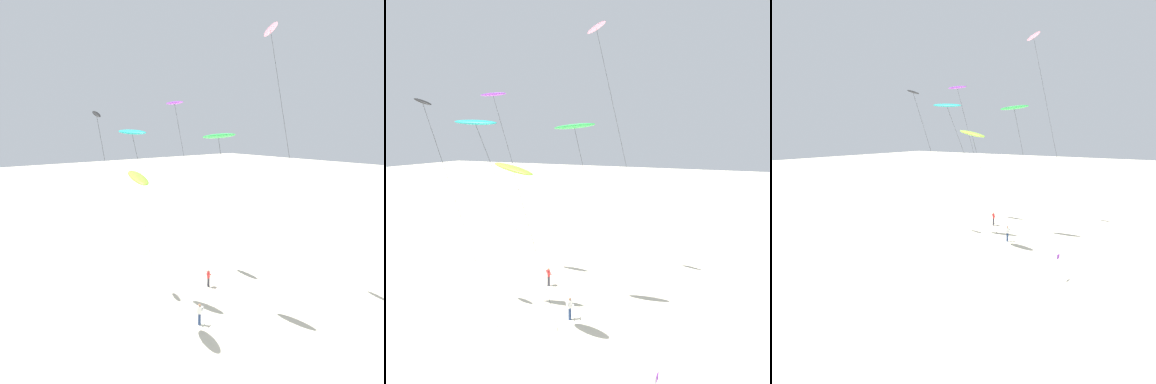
# 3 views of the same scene
# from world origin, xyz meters

# --- Properties ---
(ground_plane) EXTENTS (260.00, 260.00, 0.00)m
(ground_plane) POSITION_xyz_m (0.00, 0.00, 0.00)
(ground_plane) COLOR beige
(kite_pink) EXTENTS (1.40, 6.81, 22.62)m
(kite_pink) POSITION_xyz_m (13.29, 7.53, 21.54)
(kite_pink) COLOR pink
(kite_pink) RESTS_ON ground
(kite_teal) EXTENTS (1.33, 8.38, 14.25)m
(kite_teal) POSITION_xyz_m (2.84, 12.44, 13.84)
(kite_teal) COLOR teal
(kite_teal) RESTS_ON ground
(kite_black) EXTENTS (1.05, 7.45, 15.74)m
(kite_black) POSITION_xyz_m (1.53, 15.82, 14.92)
(kite_black) COLOR black
(kite_black) RESTS_ON ground
(kite_green) EXTENTS (1.05, 5.13, 14.02)m
(kite_green) POSITION_xyz_m (6.59, 6.57, 13.59)
(kite_green) COLOR green
(kite_green) RESTS_ON ground
(kite_purple) EXTENTS (0.99, 7.04, 16.76)m
(kite_purple) POSITION_xyz_m (9.52, 15.90, 16.41)
(kite_purple) COLOR purple
(kite_purple) RESTS_ON ground
(kite_lime) EXTENTS (1.58, 5.29, 11.46)m
(kite_lime) POSITION_xyz_m (0.56, 7.81, 10.98)
(kite_lime) COLOR #8CD833
(kite_lime) RESTS_ON ground
(kite_flyer_nearest) EXTENTS (0.73, 0.73, 1.67)m
(kite_flyer_nearest) POSITION_xyz_m (4.24, 5.85, 0.89)
(kite_flyer_nearest) COLOR navy
(kite_flyer_nearest) RESTS_ON ground
(kite_flyer_middle) EXTENTS (0.73, 0.72, 1.67)m
(kite_flyer_middle) POSITION_xyz_m (8.99, 10.25, 0.89)
(kite_flyer_middle) COLOR #33333D
(kite_flyer_middle) RESTS_ON ground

